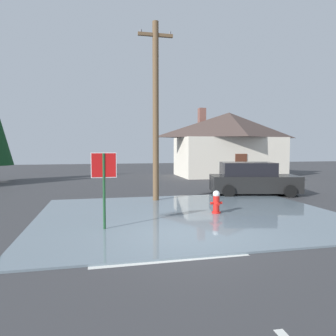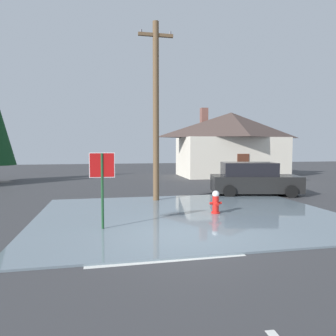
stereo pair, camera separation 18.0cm
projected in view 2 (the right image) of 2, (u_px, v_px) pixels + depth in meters
ground_plane at (184, 238)px, 8.78m from camera, size 80.00×80.00×0.10m
flood_puddle at (190, 215)px, 11.50m from camera, size 11.00×8.63×0.05m
lane_stop_bar at (168, 260)px, 6.96m from camera, size 3.67×0.36×0.01m
stop_sign_near at (102, 175)px, 9.33m from camera, size 0.76×0.08×2.37m
fire_hydrant at (216, 203)px, 11.59m from camera, size 0.46×0.39×0.91m
utility_pole at (156, 109)px, 14.27m from camera, size 1.60×0.28×8.20m
house at (231, 143)px, 27.24m from camera, size 9.49×5.49×5.99m
parked_car at (253, 179)px, 16.45m from camera, size 4.85×2.85×1.73m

